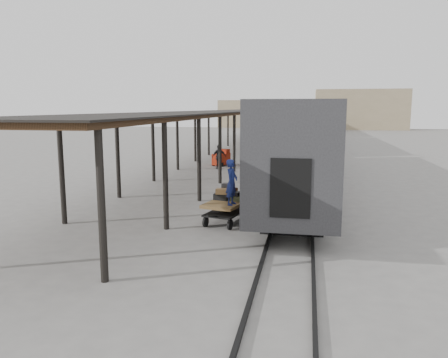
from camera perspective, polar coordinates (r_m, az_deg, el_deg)
name	(u,v)px	position (r m, az deg, el deg)	size (l,w,h in m)	color
ground	(214,217)	(17.82, -1.35, -5.04)	(160.00, 160.00, 0.00)	slate
train	(304,123)	(50.69, 10.42, 7.23)	(3.45, 76.01, 4.01)	silver
canopy	(232,112)	(41.48, 1.08, 8.76)	(4.90, 64.30, 4.15)	#422B19
rails	(303,146)	(51.06, 10.34, 4.28)	(1.54, 150.00, 0.12)	black
building_far	(360,109)	(95.43, 17.29, 8.67)	(18.00, 10.00, 8.00)	tan
building_left	(247,114)	(99.82, 3.03, 8.51)	(12.00, 8.00, 6.00)	tan
baggage_cart	(228,206)	(16.92, 0.55, -3.55)	(1.79, 2.63, 0.86)	brown
suitcase_stack	(229,194)	(17.15, 0.70, -1.95)	(1.34, 1.12, 0.59)	#38383A
luggage_tug	(221,158)	(33.50, -0.33, 2.74)	(1.28, 1.62, 1.25)	maroon
porter	(232,182)	(16.04, 1.01, -0.42)	(0.62, 0.40, 1.69)	navy
pedestrian	(219,157)	(31.56, -0.65, 2.89)	(1.03, 0.43, 1.76)	black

